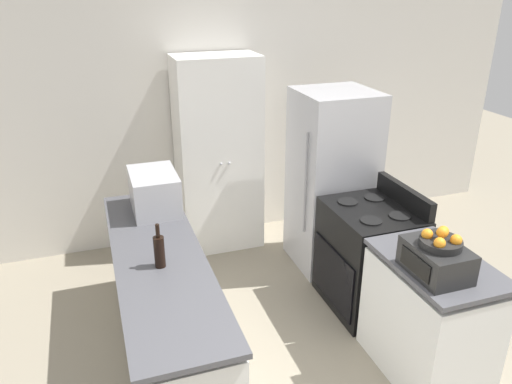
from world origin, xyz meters
TOP-DOWN VIEW (x-y plane):
  - wall_back at (0.00, 3.17)m, footprint 7.00×0.06m
  - counter_left at (-0.87, 1.22)m, footprint 0.60×2.24m
  - counter_right at (0.87, 0.54)m, footprint 0.60×0.88m
  - pantry_cabinet at (-0.01, 2.87)m, footprint 0.82×0.52m
  - stove at (0.89, 1.39)m, footprint 0.66×0.78m
  - refrigerator at (0.91, 2.17)m, footprint 0.71×0.69m
  - microwave at (-0.78, 1.96)m, footprint 0.37×0.52m
  - wine_bottle at (-0.88, 1.08)m, footprint 0.07×0.07m
  - toaster_oven at (0.75, 0.42)m, footprint 0.31×0.42m
  - fruit_bowl at (0.76, 0.41)m, footprint 0.26×0.26m

SIDE VIEW (x-z plane):
  - counter_left at x=-0.87m, z-range -0.02..0.89m
  - counter_right at x=0.87m, z-range -0.02..0.89m
  - stove at x=0.89m, z-range -0.07..1.00m
  - refrigerator at x=0.91m, z-range 0.00..1.72m
  - pantry_cabinet at x=-0.01m, z-range 0.00..1.98m
  - toaster_oven at x=0.75m, z-range 0.91..1.11m
  - wine_bottle at x=-0.88m, z-range 0.87..1.18m
  - microwave at x=-0.78m, z-range 0.91..1.23m
  - fruit_bowl at x=0.76m, z-range 1.08..1.22m
  - wall_back at x=0.00m, z-range 0.00..2.60m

